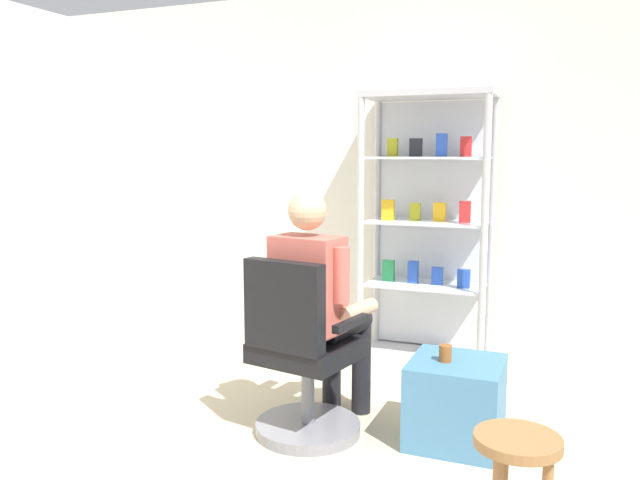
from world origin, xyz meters
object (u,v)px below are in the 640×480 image
(seated_shopkeeper, at_px, (319,299))
(office_chair, at_px, (302,365))
(display_cabinet_main, at_px, (428,227))
(tea_glass, at_px, (445,353))
(storage_crate, at_px, (456,402))
(wooden_stool, at_px, (517,460))

(seated_shopkeeper, bearing_deg, office_chair, -100.92)
(display_cabinet_main, xyz_separation_m, office_chair, (-0.31, -1.56, -0.57))
(display_cabinet_main, distance_m, tea_glass, 1.49)
(tea_glass, bearing_deg, display_cabinet_main, 106.27)
(office_chair, height_order, storage_crate, office_chair)
(display_cabinet_main, distance_m, office_chair, 1.69)
(office_chair, relative_size, storage_crate, 2.06)
(wooden_stool, bearing_deg, display_cabinet_main, 110.66)
(display_cabinet_main, bearing_deg, wooden_stool, -69.34)
(office_chair, height_order, tea_glass, office_chair)
(wooden_stool, bearing_deg, seated_shopkeeper, 145.07)
(storage_crate, height_order, tea_glass, tea_glass)
(office_chair, distance_m, storage_crate, 0.81)
(display_cabinet_main, distance_m, wooden_stool, 2.39)
(seated_shopkeeper, bearing_deg, wooden_stool, -34.93)
(seated_shopkeeper, bearing_deg, storage_crate, 6.35)
(tea_glass, xyz_separation_m, wooden_stool, (0.42, -0.82, -0.11))
(office_chair, distance_m, tea_glass, 0.74)
(seated_shopkeeper, distance_m, tea_glass, 0.71)
(display_cabinet_main, distance_m, seated_shopkeeper, 1.45)
(display_cabinet_main, relative_size, storage_crate, 4.09)
(storage_crate, height_order, wooden_stool, wooden_stool)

